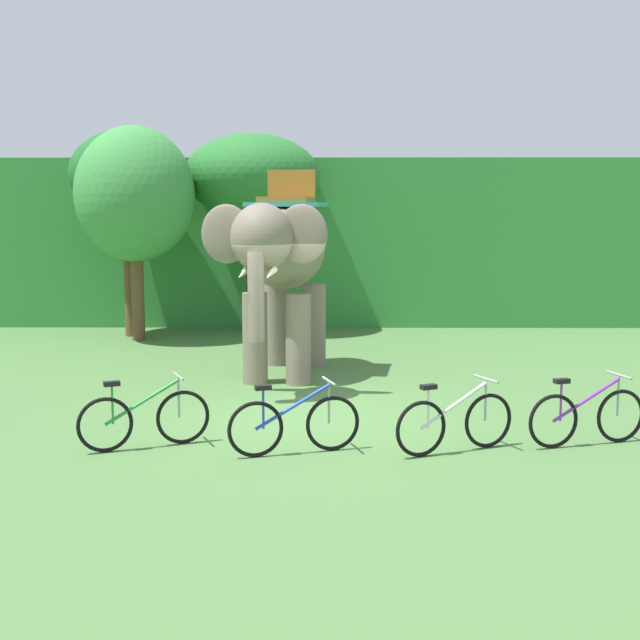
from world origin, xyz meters
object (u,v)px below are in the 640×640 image
object	(u,v)px
elephant	(282,257)
bike_green	(144,419)
bike_purple	(587,416)
tree_far_left	(135,195)
bike_white	(455,422)
bike_blue	(294,424)
tree_center	(252,177)
tree_center_left	(128,176)

from	to	relation	value
elephant	bike_green	world-z (taller)	elephant
elephant	bike_purple	size ratio (longest dim) A/B	2.56
tree_far_left	elephant	size ratio (longest dim) A/B	1.17
bike_white	bike_purple	bearing A→B (deg)	10.29
tree_far_left	bike_blue	size ratio (longest dim) A/B	2.99
tree_center	bike_white	bearing A→B (deg)	-71.85
bike_white	bike_purple	distance (m)	1.79
bike_purple	bike_white	bearing A→B (deg)	-169.71
bike_green	bike_purple	bearing A→B (deg)	1.63
tree_far_left	tree_center	size ratio (longest dim) A/B	1.01
tree_far_left	tree_center_left	bearing A→B (deg)	114.53
tree_far_left	tree_center	world-z (taller)	tree_far_left
bike_white	bike_purple	xyz separation A→B (m)	(1.76, 0.32, 0.00)
bike_white	tree_far_left	bearing A→B (deg)	123.45
bike_white	elephant	bearing A→B (deg)	116.93
elephant	bike_blue	size ratio (longest dim) A/B	2.57
tree_far_left	bike_purple	world-z (taller)	tree_far_left
bike_green	bike_blue	distance (m)	1.95
bike_blue	tree_far_left	bearing A→B (deg)	113.44
bike_green	bike_blue	bearing A→B (deg)	-7.52
tree_center	tree_center_left	bearing A→B (deg)	-166.19
elephant	bike_purple	distance (m)	6.35
elephant	bike_white	world-z (taller)	elephant
elephant	bike_blue	distance (m)	5.19
bike_green	tree_center_left	bearing A→B (deg)	103.80
tree_center_left	bike_purple	bearing A→B (deg)	-49.50
tree_far_left	bike_blue	distance (m)	10.45
bike_green	bike_white	size ratio (longest dim) A/B	1.01
tree_center_left	tree_far_left	bearing A→B (deg)	-65.47
elephant	tree_center	bearing A→B (deg)	100.14
elephant	bike_green	xyz separation A→B (m)	(-1.54, -4.60, -1.82)
tree_far_left	bike_blue	bearing A→B (deg)	-66.56
bike_blue	bike_green	bearing A→B (deg)	172.48
tree_center	bike_purple	xyz separation A→B (m)	(5.20, -10.17, -3.43)
bike_white	bike_blue	bearing A→B (deg)	-177.21
tree_center_left	elephant	world-z (taller)	tree_center_left
elephant	bike_blue	world-z (taller)	elephant
bike_white	tree_center	bearing A→B (deg)	108.15
tree_center	elephant	world-z (taller)	tree_center
elephant	bike_blue	xyz separation A→B (m)	(0.39, -4.85, -1.82)
tree_center_left	elephant	size ratio (longest dim) A/B	1.16
bike_blue	bike_purple	world-z (taller)	same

